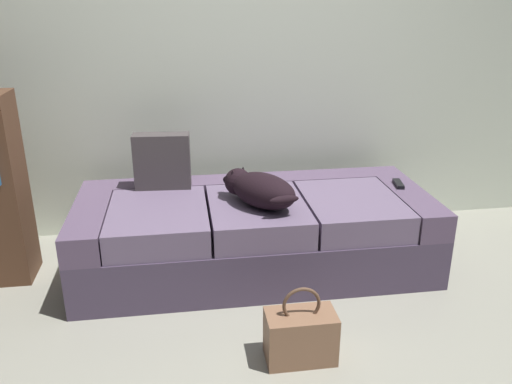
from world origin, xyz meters
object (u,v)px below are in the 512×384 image
(tv_remote, at_px, (398,184))
(handbag, at_px, (300,335))
(throw_pillow, at_px, (162,161))
(couch, at_px, (255,232))
(dog_dark, at_px, (259,189))

(tv_remote, bearing_deg, handbag, -121.04)
(throw_pillow, bearing_deg, couch, -24.79)
(tv_remote, relative_size, throw_pillow, 0.44)
(couch, xyz_separation_m, tv_remote, (0.92, 0.06, 0.24))
(tv_remote, height_order, throw_pillow, throw_pillow)
(couch, height_order, throw_pillow, throw_pillow)
(couch, xyz_separation_m, throw_pillow, (-0.54, 0.25, 0.40))
(handbag, bearing_deg, throw_pillow, 118.00)
(throw_pillow, bearing_deg, dog_dark, -34.93)
(couch, relative_size, throw_pillow, 6.18)
(handbag, bearing_deg, tv_remote, 48.97)
(dog_dark, height_order, throw_pillow, throw_pillow)
(dog_dark, distance_m, handbag, 0.89)
(dog_dark, distance_m, tv_remote, 0.94)
(dog_dark, distance_m, throw_pillow, 0.66)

